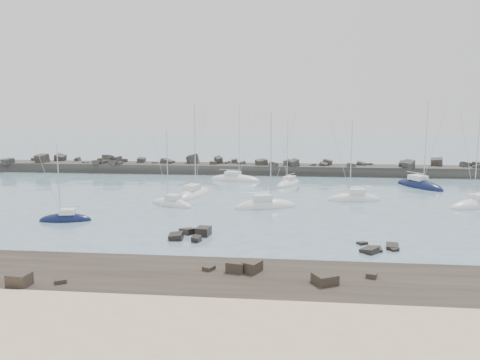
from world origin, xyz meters
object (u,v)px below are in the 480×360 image
(sailboat_2, at_px, (193,195))
(sailboat_3, at_px, (235,180))
(sailboat_8, at_px, (354,199))
(sailboat_4, at_px, (171,204))
(sailboat_1, at_px, (65,220))
(sailboat_5, at_px, (288,184))
(sailboat_10, at_px, (477,206))
(sailboat_7, at_px, (420,186))
(sailboat_6, at_px, (265,206))

(sailboat_2, bearing_deg, sailboat_3, 73.39)
(sailboat_2, distance_m, sailboat_8, 23.47)
(sailboat_8, bearing_deg, sailboat_3, 139.02)
(sailboat_4, bearing_deg, sailboat_1, -135.94)
(sailboat_5, bearing_deg, sailboat_10, -31.31)
(sailboat_7, bearing_deg, sailboat_5, 179.95)
(sailboat_1, xyz_separation_m, sailboat_7, (47.50, 28.36, 0.02))
(sailboat_4, xyz_separation_m, sailboat_7, (37.36, 18.55, 0.02))
(sailboat_5, distance_m, sailboat_8, 15.66)
(sailboat_6, xyz_separation_m, sailboat_10, (28.08, 3.43, -0.01))
(sailboat_1, bearing_deg, sailboat_6, 23.07)
(sailboat_2, distance_m, sailboat_7, 37.58)
(sailboat_8, bearing_deg, sailboat_10, -9.42)
(sailboat_3, bearing_deg, sailboat_10, -28.77)
(sailboat_3, bearing_deg, sailboat_1, -116.79)
(sailboat_1, relative_size, sailboat_3, 0.66)
(sailboat_3, xyz_separation_m, sailboat_5, (9.61, -3.80, -0.00))
(sailboat_1, height_order, sailboat_7, sailboat_7)
(sailboat_1, relative_size, sailboat_7, 0.62)
(sailboat_5, relative_size, sailboat_8, 0.97)
(sailboat_5, distance_m, sailboat_7, 21.64)
(sailboat_6, xyz_separation_m, sailboat_7, (24.67, 18.64, 0.01))
(sailboat_2, xyz_separation_m, sailboat_5, (14.16, 11.44, -0.01))
(sailboat_1, bearing_deg, sailboat_5, 47.66)
(sailboat_4, height_order, sailboat_10, sailboat_10)
(sailboat_2, xyz_separation_m, sailboat_7, (35.80, 11.42, 0.01))
(sailboat_8, relative_size, sailboat_10, 0.85)
(sailboat_3, relative_size, sailboat_5, 1.23)
(sailboat_6, bearing_deg, sailboat_3, 106.34)
(sailboat_10, bearing_deg, sailboat_3, 151.23)
(sailboat_2, height_order, sailboat_7, sailboat_7)
(sailboat_4, height_order, sailboat_8, sailboat_8)
(sailboat_3, height_order, sailboat_6, sailboat_3)
(sailboat_7, xyz_separation_m, sailboat_8, (-12.36, -12.60, -0.01))
(sailboat_8, bearing_deg, sailboat_1, -155.84)
(sailboat_6, height_order, sailboat_8, sailboat_6)
(sailboat_2, height_order, sailboat_3, sailboat_3)
(sailboat_5, xyz_separation_m, sailboat_8, (9.28, -12.62, 0.02))
(sailboat_4, bearing_deg, sailboat_5, 49.75)
(sailboat_8, height_order, sailboat_10, sailboat_10)
(sailboat_3, bearing_deg, sailboat_7, -6.96)
(sailboat_4, height_order, sailboat_7, sailboat_7)
(sailboat_1, height_order, sailboat_10, sailboat_10)
(sailboat_3, distance_m, sailboat_8, 25.03)
(sailboat_6, bearing_deg, sailboat_7, 37.07)
(sailboat_10, bearing_deg, sailboat_7, 102.63)
(sailboat_3, xyz_separation_m, sailboat_7, (31.26, -3.82, 0.02))
(sailboat_8, bearing_deg, sailboat_2, 177.11)
(sailboat_3, bearing_deg, sailboat_6, -73.66)
(sailboat_3, height_order, sailboat_5, sailboat_3)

